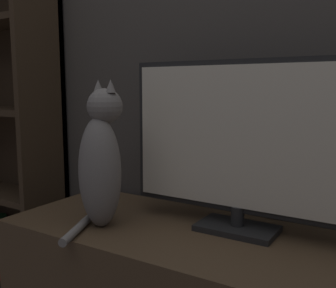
{
  "coord_description": "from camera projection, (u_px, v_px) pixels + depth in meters",
  "views": [
    {
      "loc": [
        0.48,
        -0.22,
        1.01
      ],
      "look_at": [
        -0.2,
        0.89,
        0.82
      ],
      "focal_mm": 42.0,
      "sensor_mm": 36.0,
      "label": 1
    }
  ],
  "objects": [
    {
      "name": "bookshelf",
      "position": [
        5.0,
        133.0,
        2.08
      ],
      "size": [
        0.7,
        0.28,
        1.77
      ],
      "color": "#3D2D1E",
      "rests_on": "ground_plane"
    },
    {
      "name": "tv",
      "position": [
        240.0,
        143.0,
        1.3
      ],
      "size": [
        0.8,
        0.16,
        0.58
      ],
      "color": "black",
      "rests_on": "tv_stand"
    },
    {
      "name": "cat",
      "position": [
        101.0,
        162.0,
        1.36
      ],
      "size": [
        0.18,
        0.31,
        0.51
      ],
      "rotation": [
        0.0,
        0.0,
        -0.19
      ],
      "color": "gray",
      "rests_on": "tv_stand"
    },
    {
      "name": "wall_back",
      "position": [
        264.0,
        5.0,
        1.42
      ],
      "size": [
        4.8,
        0.05,
        2.6
      ],
      "color": "#47423D",
      "rests_on": "ground_plane"
    }
  ]
}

